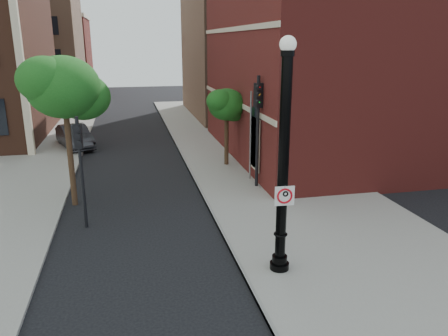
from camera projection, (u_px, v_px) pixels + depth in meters
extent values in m
plane|color=black|center=(177.00, 288.00, 12.55)|extent=(120.00, 120.00, 0.00)
cube|color=gray|center=(268.00, 174.00, 23.16)|extent=(8.00, 60.00, 0.12)
cube|color=gray|center=(2.00, 153.00, 27.52)|extent=(10.00, 50.00, 0.12)
cube|color=gray|center=(194.00, 179.00, 22.33)|extent=(0.10, 60.00, 0.14)
cube|color=maroon|center=(403.00, 55.00, 27.35)|extent=(22.00, 16.00, 12.00)
cube|color=black|center=(255.00, 144.00, 21.47)|extent=(0.08, 1.40, 2.40)
cube|color=beige|center=(232.00, 100.00, 25.74)|extent=(0.06, 16.00, 0.25)
cube|color=beige|center=(232.00, 29.00, 24.62)|extent=(0.06, 16.00, 0.25)
cube|color=beige|center=(18.00, 39.00, 25.07)|extent=(0.40, 0.40, 14.00)
cube|color=#956B51|center=(25.00, 49.00, 49.61)|extent=(12.00, 12.00, 12.00)
cube|color=maroon|center=(46.00, 55.00, 63.01)|extent=(12.00, 12.00, 10.00)
cube|color=#956B51|center=(304.00, 40.00, 42.07)|extent=(22.00, 14.00, 14.00)
cylinder|color=black|center=(279.00, 267.00, 13.40)|extent=(0.59, 0.59, 0.32)
cylinder|color=black|center=(280.00, 260.00, 13.33)|extent=(0.46, 0.46, 0.26)
cylinder|color=black|center=(283.00, 167.00, 12.50)|extent=(0.32, 0.32, 6.13)
torus|color=black|center=(281.00, 234.00, 13.09)|extent=(0.42, 0.42, 0.06)
cylinder|color=black|center=(288.00, 53.00, 11.63)|extent=(0.38, 0.38, 0.16)
sphere|color=silver|center=(288.00, 44.00, 11.56)|extent=(0.46, 0.46, 0.46)
cube|color=white|center=(285.00, 196.00, 12.57)|extent=(0.59, 0.05, 0.59)
cube|color=black|center=(285.00, 187.00, 12.49)|extent=(0.59, 0.04, 0.05)
cube|color=black|center=(284.00, 205.00, 12.64)|extent=(0.59, 0.04, 0.05)
cube|color=black|center=(276.00, 196.00, 12.53)|extent=(0.05, 0.01, 0.59)
cube|color=black|center=(294.00, 195.00, 12.61)|extent=(0.05, 0.01, 0.59)
torus|color=red|center=(285.00, 196.00, 12.57)|extent=(0.47, 0.09, 0.47)
cube|color=red|center=(285.00, 196.00, 12.57)|extent=(0.33, 0.03, 0.33)
cube|color=black|center=(283.00, 196.00, 12.56)|extent=(0.05, 0.01, 0.27)
torus|color=black|center=(285.00, 194.00, 12.56)|extent=(0.19, 0.07, 0.18)
cylinder|color=black|center=(285.00, 187.00, 12.50)|extent=(0.03, 0.02, 0.03)
imported|color=#2D2D32|center=(75.00, 137.00, 29.03)|extent=(3.00, 4.86, 1.51)
cylinder|color=black|center=(82.00, 174.00, 16.09)|extent=(0.12, 0.12, 4.27)
cube|color=black|center=(78.00, 136.00, 15.69)|extent=(0.29, 0.28, 0.89)
sphere|color=#E50505|center=(77.00, 128.00, 15.48)|extent=(0.16, 0.16, 0.16)
sphere|color=#FF8C00|center=(78.00, 136.00, 15.55)|extent=(0.16, 0.16, 0.16)
sphere|color=#00E519|center=(79.00, 143.00, 15.63)|extent=(0.16, 0.16, 0.16)
cylinder|color=black|center=(257.00, 134.00, 20.42)|extent=(0.16, 0.16, 5.36)
cube|color=black|center=(258.00, 95.00, 19.92)|extent=(0.40, 0.38, 1.12)
sphere|color=#E50505|center=(259.00, 87.00, 19.64)|extent=(0.20, 0.20, 0.20)
sphere|color=#FF8C00|center=(259.00, 95.00, 19.73)|extent=(0.20, 0.20, 0.20)
sphere|color=#00E519|center=(258.00, 102.00, 19.83)|extent=(0.20, 0.20, 0.20)
cylinder|color=#999999|center=(250.00, 137.00, 21.63)|extent=(0.09, 0.09, 4.54)
cylinder|color=#352215|center=(70.00, 152.00, 18.35)|extent=(0.24, 0.24, 4.72)
ellipsoid|color=#134612|center=(63.00, 87.00, 17.60)|extent=(2.97, 2.97, 2.52)
ellipsoid|color=#134612|center=(83.00, 97.00, 18.38)|extent=(2.29, 2.29, 1.95)
ellipsoid|color=#134612|center=(45.00, 80.00, 17.00)|extent=(2.16, 2.16, 1.84)
cylinder|color=#352215|center=(77.00, 120.00, 27.09)|extent=(0.24, 0.24, 4.29)
ellipsoid|color=#134612|center=(73.00, 80.00, 26.40)|extent=(2.70, 2.70, 2.29)
ellipsoid|color=#134612|center=(85.00, 86.00, 27.11)|extent=(2.09, 2.09, 1.77)
ellipsoid|color=#134612|center=(62.00, 75.00, 25.86)|extent=(1.96, 1.96, 1.67)
cylinder|color=#352215|center=(226.00, 138.00, 24.44)|extent=(0.24, 0.24, 3.28)
ellipsoid|color=#134612|center=(227.00, 105.00, 23.92)|extent=(2.06, 2.06, 1.75)
ellipsoid|color=#134612|center=(233.00, 109.00, 24.46)|extent=(1.59, 1.59, 1.35)
ellipsoid|color=#134612|center=(220.00, 101.00, 23.50)|extent=(1.50, 1.50, 1.27)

